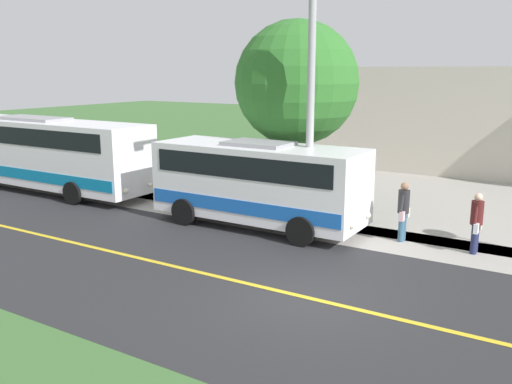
{
  "coord_description": "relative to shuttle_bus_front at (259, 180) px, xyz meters",
  "views": [
    {
      "loc": [
        10.54,
        5.13,
        5.07
      ],
      "look_at": [
        -3.5,
        -3.47,
        1.4
      ],
      "focal_mm": 38.47,
      "sensor_mm": 36.0,
      "label": 1
    }
  ],
  "objects": [
    {
      "name": "ground_plane",
      "position": [
        4.5,
        3.98,
        -1.55
      ],
      "size": [
        120.0,
        120.0,
        0.0
      ],
      "primitive_type": "plane",
      "color": "#3D6633"
    },
    {
      "name": "road_surface",
      "position": [
        4.5,
        3.98,
        -1.55
      ],
      "size": [
        8.0,
        100.0,
        0.01
      ],
      "primitive_type": "cube",
      "color": "#28282B",
      "rests_on": "ground"
    },
    {
      "name": "sidewalk",
      "position": [
        -0.7,
        3.98,
        -1.55
      ],
      "size": [
        2.4,
        100.0,
        0.01
      ],
      "primitive_type": "cube",
      "color": "#9E9991",
      "rests_on": "ground"
    },
    {
      "name": "road_centre_line",
      "position": [
        4.5,
        3.98,
        -1.54
      ],
      "size": [
        0.16,
        100.0,
        0.0
      ],
      "primitive_type": "cube",
      "color": "gold",
      "rests_on": "ground"
    },
    {
      "name": "shuttle_bus_front",
      "position": [
        0.0,
        0.0,
        0.0
      ],
      "size": [
        2.64,
        7.15,
        2.82
      ],
      "color": "white",
      "rests_on": "ground"
    },
    {
      "name": "transit_bus_rear",
      "position": [
        0.01,
        -11.29,
        0.16
      ],
      "size": [
        2.62,
        11.98,
        3.12
      ],
      "color": "white",
      "rests_on": "ground"
    },
    {
      "name": "pedestrian_with_bags",
      "position": [
        -0.81,
        6.66,
        -0.62
      ],
      "size": [
        0.72,
        0.34,
        1.74
      ],
      "color": "#1E2347",
      "rests_on": "ground"
    },
    {
      "name": "pedestrian_waiting",
      "position": [
        -0.87,
        4.57,
        -0.57
      ],
      "size": [
        0.72,
        0.34,
        1.81
      ],
      "color": "#335972",
      "rests_on": "ground"
    },
    {
      "name": "street_light_pole",
      "position": [
        -0.37,
        1.58,
        2.59
      ],
      "size": [
        1.97,
        0.24,
        7.48
      ],
      "color": "#9E9EA3",
      "rests_on": "ground"
    },
    {
      "name": "tree_curbside",
      "position": [
        -2.9,
        -0.15,
        3.05
      ],
      "size": [
        4.49,
        4.49,
        6.86
      ],
      "color": "brown",
      "rests_on": "ground"
    },
    {
      "name": "commercial_building",
      "position": [
        -16.9,
        5.21,
        1.06
      ],
      "size": [
        10.0,
        19.33,
        5.23
      ],
      "primitive_type": "cube",
      "color": "beige",
      "rests_on": "ground"
    }
  ]
}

